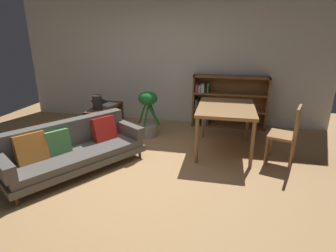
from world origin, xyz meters
TOP-DOWN VIEW (x-y plane):
  - ground_plane at (0.00, 0.00)m, footprint 8.16×8.16m
  - back_wall_panel at (0.00, 2.70)m, footprint 6.80×0.10m
  - fabric_couch at (-0.91, 0.03)m, footprint 1.74×2.10m
  - media_console at (-1.11, 1.62)m, footprint 0.41×1.00m
  - open_laptop at (-1.16, 1.77)m, footprint 0.51×0.42m
  - desk_speaker at (-1.16, 1.43)m, footprint 0.18×0.18m
  - potted_floor_plant at (-0.18, 1.56)m, footprint 0.46×0.50m
  - dining_table at (1.28, 1.17)m, footprint 0.92×1.22m
  - dining_chair_near at (2.21, 0.86)m, footprint 0.50×0.53m
  - bookshelf at (1.25, 2.53)m, footprint 1.55×0.31m

SIDE VIEW (x-z plane):
  - ground_plane at x=0.00m, z-range 0.00..0.00m
  - media_console at x=-1.11m, z-range -0.01..0.53m
  - fabric_couch at x=-0.91m, z-range -0.02..0.69m
  - potted_floor_plant at x=-0.18m, z-range 0.04..0.93m
  - dining_chair_near at x=2.21m, z-range 0.06..1.00m
  - bookshelf at x=1.25m, z-range -0.01..1.09m
  - open_laptop at x=-1.16m, z-range 0.52..0.61m
  - desk_speaker at x=-1.16m, z-range 0.54..0.81m
  - dining_table at x=1.28m, z-range 0.32..1.11m
  - back_wall_panel at x=0.00m, z-range 0.00..2.70m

